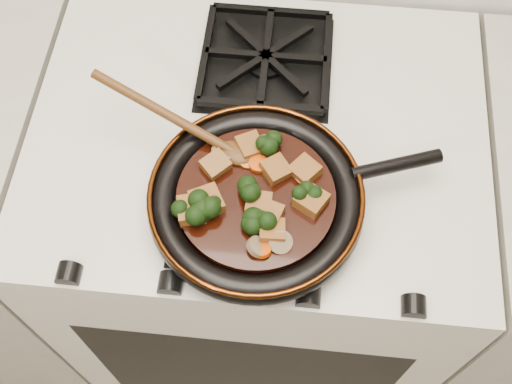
{
  "coord_description": "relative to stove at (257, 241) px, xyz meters",
  "views": [
    {
      "loc": [
        0.06,
        1.1,
        1.78
      ],
      "look_at": [
        0.01,
        1.54,
        0.97
      ],
      "focal_mm": 45.0,
      "sensor_mm": 36.0,
      "label": 1
    }
  ],
  "objects": [
    {
      "name": "tofu_cube_5",
      "position": [
        -0.06,
        -0.17,
        0.52
      ],
      "size": [
        0.06,
        0.06,
        0.03
      ],
      "primitive_type": "cube",
      "rotation": [
        0.04,
        0.03,
        2.08
      ],
      "color": "brown",
      "rests_on": "braising_sauce"
    },
    {
      "name": "burner_grate_front",
      "position": [
        0.0,
        -0.14,
        0.46
      ],
      "size": [
        0.23,
        0.23,
        0.03
      ],
      "primitive_type": null,
      "color": "black",
      "rests_on": "stove"
    },
    {
      "name": "broccoli_floret_3",
      "position": [
        0.02,
        -0.2,
        0.52
      ],
      "size": [
        0.08,
        0.07,
        0.07
      ],
      "primitive_type": null,
      "rotation": [
        0.03,
        0.23,
        0.12
      ],
      "color": "black",
      "rests_on": "braising_sauce"
    },
    {
      "name": "burner_grate_back",
      "position": [
        0.0,
        0.14,
        0.46
      ],
      "size": [
        0.23,
        0.23,
        0.03
      ],
      "primitive_type": null,
      "color": "black",
      "rests_on": "stove"
    },
    {
      "name": "mushroom_slice_0",
      "position": [
        0.02,
        -0.24,
        0.52
      ],
      "size": [
        0.04,
        0.04,
        0.02
      ],
      "primitive_type": "cylinder",
      "rotation": [
        0.61,
        0.0,
        1.89
      ],
      "color": "brown",
      "rests_on": "braising_sauce"
    },
    {
      "name": "tofu_cube_6",
      "position": [
        0.03,
        -0.18,
        0.52
      ],
      "size": [
        0.05,
        0.05,
        0.02
      ],
      "primitive_type": "cube",
      "rotation": [
        -0.04,
        0.02,
        1.25
      ],
      "color": "brown",
      "rests_on": "braising_sauce"
    },
    {
      "name": "tofu_cube_0",
      "position": [
        0.08,
        -0.11,
        0.52
      ],
      "size": [
        0.05,
        0.05,
        0.03
      ],
      "primitive_type": "cube",
      "rotation": [
        -0.05,
        0.06,
        2.43
      ],
      "color": "brown",
      "rests_on": "braising_sauce"
    },
    {
      "name": "stove",
      "position": [
        0.0,
        0.0,
        0.0
      ],
      "size": [
        0.76,
        0.6,
        0.9
      ],
      "primitive_type": "cube",
      "color": "beige",
      "rests_on": "ground"
    },
    {
      "name": "carrot_coin_0",
      "position": [
        0.01,
        -0.1,
        0.51
      ],
      "size": [
        0.03,
        0.03,
        0.01
      ],
      "primitive_type": "cylinder",
      "rotation": [
        0.0,
        0.08,
        0.0
      ],
      "color": "#C84405",
      "rests_on": "braising_sauce"
    },
    {
      "name": "mushroom_slice_2",
      "position": [
        0.05,
        -0.23,
        0.52
      ],
      "size": [
        0.04,
        0.04,
        0.02
      ],
      "primitive_type": "cylinder",
      "rotation": [
        0.5,
        0.0,
        0.34
      ],
      "color": "brown",
      "rests_on": "braising_sauce"
    },
    {
      "name": "tofu_cube_8",
      "position": [
        0.04,
        -0.21,
        0.52
      ],
      "size": [
        0.04,
        0.04,
        0.03
      ],
      "primitive_type": "cube",
      "rotation": [
        0.07,
        0.11,
        1.65
      ],
      "color": "brown",
      "rests_on": "braising_sauce"
    },
    {
      "name": "tofu_cube_3",
      "position": [
        0.02,
        -0.17,
        0.52
      ],
      "size": [
        0.04,
        0.04,
        0.02
      ],
      "primitive_type": "cube",
      "rotation": [
        0.04,
        0.01,
        1.52
      ],
      "color": "brown",
      "rests_on": "braising_sauce"
    },
    {
      "name": "broccoli_floret_0",
      "position": [
        -0.01,
        -0.15,
        0.52
      ],
      "size": [
        0.09,
        0.08,
        0.08
      ],
      "primitive_type": null,
      "rotation": [
        0.23,
        -0.18,
        2.35
      ],
      "color": "black",
      "rests_on": "braising_sauce"
    },
    {
      "name": "broccoli_floret_5",
      "position": [
        0.03,
        -0.07,
        0.52
      ],
      "size": [
        0.07,
        0.08,
        0.07
      ],
      "primitive_type": null,
      "rotation": [
        0.08,
        -0.17,
        1.38
      ],
      "color": "black",
      "rests_on": "braising_sauce"
    },
    {
      "name": "mushroom_slice_1",
      "position": [
        0.02,
        -0.07,
        0.52
      ],
      "size": [
        0.04,
        0.04,
        0.03
      ],
      "primitive_type": "cylinder",
      "rotation": [
        0.82,
        0.0,
        1.32
      ],
      "color": "brown",
      "rests_on": "braising_sauce"
    },
    {
      "name": "tofu_cube_2",
      "position": [
        -0.08,
        -0.19,
        0.52
      ],
      "size": [
        0.05,
        0.05,
        0.03
      ],
      "primitive_type": "cube",
      "rotation": [
        -0.05,
        0.02,
        1.81
      ],
      "color": "brown",
      "rests_on": "braising_sauce"
    },
    {
      "name": "tofu_cube_1",
      "position": [
        0.04,
        -0.11,
        0.52
      ],
      "size": [
        0.05,
        0.05,
        0.03
      ],
      "primitive_type": "cube",
      "rotation": [
        0.1,
        -0.07,
        2.23
      ],
      "color": "brown",
      "rests_on": "braising_sauce"
    },
    {
      "name": "broccoli_floret_4",
      "position": [
        -0.05,
        -0.19,
        0.52
      ],
      "size": [
        0.09,
        0.09,
        0.06
      ],
      "primitive_type": null,
      "rotation": [
        -0.03,
        0.22,
        2.28
      ],
      "color": "black",
      "rests_on": "braising_sauce"
    },
    {
      "name": "skillet",
      "position": [
        0.01,
        -0.15,
        0.49
      ],
      "size": [
        0.43,
        0.32,
        0.05
      ],
      "rotation": [
        0.0,
        0.0,
        0.34
      ],
      "color": "black",
      "rests_on": "burner_grate_front"
    },
    {
      "name": "mushroom_slice_3",
      "position": [
        -0.04,
        -0.09,
        0.52
      ],
      "size": [
        0.05,
        0.05,
        0.02
      ],
      "primitive_type": "cylinder",
      "rotation": [
        0.48,
        0.0,
        2.61
      ],
      "color": "brown",
      "rests_on": "braising_sauce"
    },
    {
      "name": "tofu_cube_7",
      "position": [
        0.09,
        -0.16,
        0.52
      ],
      "size": [
        0.06,
        0.06,
        0.03
      ],
      "primitive_type": "cube",
      "rotation": [
        -0.0,
        0.07,
        1.04
      ],
      "color": "brown",
      "rests_on": "braising_sauce"
    },
    {
      "name": "broccoli_floret_1",
      "position": [
        0.09,
        -0.15,
        0.52
      ],
      "size": [
        0.09,
        0.08,
        0.06
      ],
      "primitive_type": null,
      "rotation": [
        0.13,
        -0.18,
        2.25
      ],
      "color": "black",
      "rests_on": "braising_sauce"
    },
    {
      "name": "carrot_coin_3",
      "position": [
        0.03,
        -0.24,
        0.51
      ],
      "size": [
        0.03,
        0.03,
        0.02
      ],
      "primitive_type": "cylinder",
      "rotation": [
        -0.22,
        -0.12,
        0.0
      ],
      "color": "#C84405",
      "rests_on": "braising_sauce"
    },
    {
      "name": "broccoli_floret_2",
      "position": [
        -0.08,
        -0.19,
        0.52
      ],
      "size": [
        0.08,
        0.09,
        0.07
      ],
      "primitive_type": null,
      "rotation": [
        -0.24,
        0.19,
        0.55
      ],
      "color": "black",
      "rests_on": "braising_sauce"
    },
    {
      "name": "braising_sauce",
      "position": [
        0.01,
        -0.15,
        0.5
      ],
      "size": [
        0.23,
        0.23,
        0.02
      ],
      "primitive_type": "cylinder",
      "color": "black",
      "rests_on": "skillet"
    },
    {
      "name": "carrot_coin_2",
      "position": [
        0.08,
        -0.11,
        0.51
      ],
      "size": [
        0.03,
        0.03,
        0.02
      ],
      "primitive_type": "cylinder",
      "rotation": [
        0.33,
        -0.1,
        0.0
      ],
      "color": "#C84405",
      "rests_on": "braising_sauce"
    },
    {
      "name": "wooden_spoon",
      "position": [
        -0.09,
        -0.06,
        0.53
      ],
      "size": [
        0.15,
        0.08,
        0.25
      ],
      "rotation": [
        0.0,
        0.0,
        2.79
      ],
      "color": "#4C2B10",
      "rests_on": "braising_sauce"
    },
    {
      "name": "tofu_cube_9",
      "position": [
        -0.01,
        -0.07,
        0.52
      ],
      "size": [
        0.05,
        0.05,
        0.03
      ],
      "primitive_type": "cube",
      "rotation": [
        0.07,
        0.09,
        0.54
      ],
      "color": "brown",
      "rests_on": "braising_sauce"
    },
    {
      "name": "tofu_cube_4",
      "position": [
        -0.05,
        -0.11,
        0.52
      ],
      "size": [
        0.05,
        0.05,
        0.03
      ],
      "primitive_type": "cube",
      "rotation": [
        0.11,
        -0.03,
        0.78
      ],
      "color": "brown",
      "rests_on": "braising_sauce"
    },
    {
      "name": "carrot_coin_1",
      "position": [
        -0.01,
        -0.1,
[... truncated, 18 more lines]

